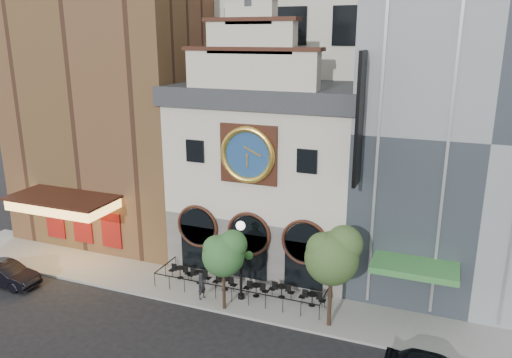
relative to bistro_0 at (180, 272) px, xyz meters
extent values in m
plane|color=black|center=(4.37, -2.75, -0.61)|extent=(120.00, 120.00, 0.00)
cube|color=gray|center=(4.37, -0.25, -0.54)|extent=(44.00, 5.00, 0.15)
cube|color=#605E5B|center=(4.37, 5.25, 1.54)|extent=(12.00, 8.00, 4.00)
cube|color=silver|center=(4.37, 5.25, 7.04)|extent=(12.00, 8.00, 7.00)
cube|color=#2D3035|center=(4.37, 5.25, 11.14)|extent=(12.60, 8.60, 1.20)
cube|color=#391A11|center=(4.37, 1.17, 7.94)|extent=(3.60, 0.25, 3.60)
cylinder|color=navy|center=(4.37, 1.03, 7.94)|extent=(3.10, 0.12, 3.10)
torus|color=gold|center=(4.37, 0.95, 7.94)|extent=(3.46, 0.36, 3.46)
cube|color=brown|center=(-8.63, 7.25, 12.04)|extent=(14.00, 12.00, 25.00)
cube|color=#FFBF59|center=(-8.63, -0.45, 3.74)|extent=(7.00, 3.40, 0.70)
cube|color=#391A11|center=(-8.63, -0.45, 4.19)|extent=(7.40, 3.80, 0.15)
cube|color=maroon|center=(-8.63, 1.20, 1.54)|extent=(5.60, 0.15, 2.60)
cube|color=gray|center=(17.37, 7.25, 9.54)|extent=(14.00, 12.00, 20.00)
cube|color=#3E8840|center=(14.37, 0.05, 2.84)|extent=(4.50, 2.40, 0.35)
cube|color=black|center=(10.97, 0.25, 10.54)|extent=(0.18, 1.60, 7.00)
cylinder|color=black|center=(0.00, 0.00, 0.28)|extent=(0.68, 0.68, 0.03)
cylinder|color=black|center=(0.00, 0.00, -0.09)|extent=(0.06, 0.06, 0.72)
cylinder|color=black|center=(1.48, -0.13, 0.28)|extent=(0.68, 0.68, 0.03)
cylinder|color=black|center=(1.48, -0.13, -0.09)|extent=(0.06, 0.06, 0.72)
cylinder|color=black|center=(3.36, -0.36, 0.28)|extent=(0.68, 0.68, 0.03)
cylinder|color=black|center=(3.36, -0.36, -0.09)|extent=(0.06, 0.06, 0.72)
cylinder|color=black|center=(5.46, -0.38, 0.28)|extent=(0.68, 0.68, 0.03)
cylinder|color=black|center=(5.46, -0.38, -0.09)|extent=(0.06, 0.06, 0.72)
cylinder|color=black|center=(6.94, 0.04, 0.28)|extent=(0.68, 0.68, 0.03)
cylinder|color=black|center=(6.94, 0.04, -0.09)|extent=(0.06, 0.06, 0.72)
cylinder|color=black|center=(8.90, -0.20, 0.28)|extent=(0.68, 0.68, 0.03)
cylinder|color=black|center=(8.90, -0.20, -0.09)|extent=(0.06, 0.06, 0.72)
imported|color=black|center=(-10.02, -4.54, 0.12)|extent=(4.50, 1.64, 1.47)
imported|color=black|center=(2.55, -1.82, 0.37)|extent=(0.58, 0.71, 1.67)
cylinder|color=black|center=(4.72, -0.94, 1.78)|extent=(0.16, 0.16, 4.49)
cylinder|color=black|center=(4.72, -0.94, -0.33)|extent=(0.40, 0.40, 0.27)
sphere|color=white|center=(4.72, -0.94, 4.21)|extent=(0.54, 0.54, 0.54)
sphere|color=#296327|center=(4.18, -0.89, 2.45)|extent=(0.50, 0.50, 0.50)
sphere|color=#296327|center=(5.25, -1.00, 2.45)|extent=(0.50, 0.50, 0.50)
cylinder|color=#382619|center=(4.25, -2.35, 0.83)|extent=(0.18, 0.18, 2.58)
sphere|color=#295E25|center=(4.25, -2.35, 2.85)|extent=(2.39, 2.39, 2.39)
sphere|color=#295E25|center=(4.71, -2.07, 3.50)|extent=(1.66, 1.66, 1.66)
sphere|color=#295E25|center=(3.88, -2.53, 3.31)|extent=(1.47, 1.47, 1.47)
cylinder|color=#382619|center=(10.29, -1.84, 1.08)|extent=(0.22, 0.22, 3.08)
sphere|color=#365521|center=(10.29, -1.84, 3.50)|extent=(2.86, 2.86, 2.86)
sphere|color=#365521|center=(10.84, -1.51, 4.27)|extent=(1.98, 1.98, 1.98)
sphere|color=#365521|center=(9.85, -2.06, 4.05)|extent=(1.76, 1.76, 1.76)
camera|label=1|loc=(15.34, -25.59, 14.71)|focal=35.00mm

